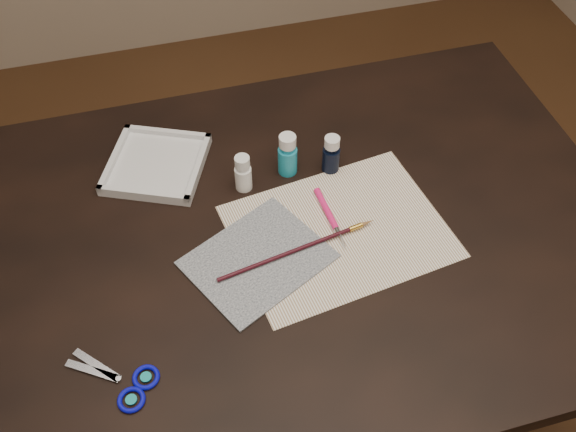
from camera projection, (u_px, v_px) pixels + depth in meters
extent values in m
cube|color=#422614|center=(288.00, 402.00, 1.79)|extent=(3.50, 3.50, 0.02)
cube|color=black|center=(288.00, 333.00, 1.49)|extent=(1.30, 0.90, 0.75)
cube|color=white|center=(339.00, 231.00, 1.20)|extent=(0.43, 0.35, 0.00)
cube|color=black|center=(258.00, 259.00, 1.16)|extent=(0.30, 0.27, 0.00)
cylinder|color=white|center=(243.00, 173.00, 1.25)|extent=(0.04, 0.04, 0.08)
cylinder|color=teal|center=(288.00, 154.00, 1.27)|extent=(0.04, 0.04, 0.09)
cylinder|color=black|center=(331.00, 154.00, 1.28)|extent=(0.05, 0.05, 0.09)
cube|color=silver|center=(156.00, 164.00, 1.30)|extent=(0.25, 0.25, 0.02)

